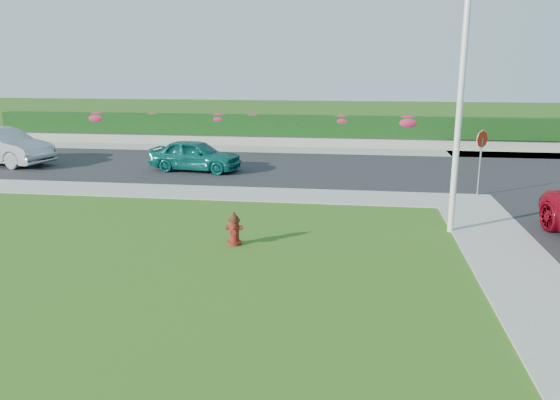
# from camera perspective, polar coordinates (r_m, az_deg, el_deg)

# --- Properties ---
(ground) EXTENTS (120.00, 120.00, 0.00)m
(ground) POSITION_cam_1_polar(r_m,az_deg,el_deg) (10.63, -11.57, -10.68)
(ground) COLOR black
(ground) RESTS_ON ground
(street_far) EXTENTS (26.00, 8.00, 0.04)m
(street_far) POSITION_cam_1_polar(r_m,az_deg,el_deg) (24.94, -11.78, 3.60)
(street_far) COLOR black
(street_far) RESTS_ON ground
(sidewalk_far) EXTENTS (24.00, 2.00, 0.04)m
(sidewalk_far) POSITION_cam_1_polar(r_m,az_deg,el_deg) (20.83, -18.98, 1.11)
(sidewalk_far) COLOR gray
(sidewalk_far) RESTS_ON ground
(curb_corner) EXTENTS (2.00, 2.00, 0.04)m
(curb_corner) POSITION_cam_1_polar(r_m,az_deg,el_deg) (18.94, 18.79, -0.11)
(curb_corner) COLOR gray
(curb_corner) RESTS_ON ground
(sidewalk_beyond) EXTENTS (34.00, 2.00, 0.04)m
(sidewalk_beyond) POSITION_cam_1_polar(r_m,az_deg,el_deg) (28.75, -0.84, 5.24)
(sidewalk_beyond) COLOR gray
(sidewalk_beyond) RESTS_ON ground
(retaining_wall) EXTENTS (34.00, 0.40, 0.60)m
(retaining_wall) POSITION_cam_1_polar(r_m,az_deg,el_deg) (30.17, -0.40, 6.20)
(retaining_wall) COLOR gray
(retaining_wall) RESTS_ON ground
(hedge) EXTENTS (32.00, 0.90, 1.10)m
(hedge) POSITION_cam_1_polar(r_m,az_deg,el_deg) (30.17, -0.37, 7.82)
(hedge) COLOR black
(hedge) RESTS_ON retaining_wall
(fire_hydrant) EXTENTS (0.43, 0.40, 0.83)m
(fire_hydrant) POSITION_cam_1_polar(r_m,az_deg,el_deg) (13.64, -4.82, -3.08)
(fire_hydrant) COLOR #50130C
(fire_hydrant) RESTS_ON ground
(sedan_teal) EXTENTS (4.01, 2.02, 1.31)m
(sedan_teal) POSITION_cam_1_polar(r_m,az_deg,el_deg) (23.18, -8.84, 4.65)
(sedan_teal) COLOR #0B5751
(sedan_teal) RESTS_ON street_far
(sedan_silver) EXTENTS (5.09, 2.86, 1.59)m
(sedan_silver) POSITION_cam_1_polar(r_m,az_deg,el_deg) (27.32, -27.06, 4.98)
(sedan_silver) COLOR #979A9E
(sedan_silver) RESTS_ON street_far
(utility_pole) EXTENTS (0.16, 0.16, 6.12)m
(utility_pole) POSITION_cam_1_polar(r_m,az_deg,el_deg) (14.88, 18.19, 8.18)
(utility_pole) COLOR silver
(utility_pole) RESTS_ON ground
(stop_sign) EXTENTS (0.46, 0.43, 2.27)m
(stop_sign) POSITION_cam_1_polar(r_m,az_deg,el_deg) (19.57, 20.30, 5.12)
(stop_sign) COLOR slate
(stop_sign) RESTS_ON ground
(flower_clump_a) EXTENTS (1.39, 0.89, 0.69)m
(flower_clump_a) POSITION_cam_1_polar(r_m,az_deg,el_deg) (33.15, -18.45, 8.15)
(flower_clump_a) COLOR #C3213D
(flower_clump_a) RESTS_ON hedge
(flower_clump_b) EXTENTS (1.08, 0.69, 0.54)m
(flower_clump_b) POSITION_cam_1_polar(r_m,az_deg,el_deg) (31.83, -13.11, 8.39)
(flower_clump_b) COLOR #C3213D
(flower_clump_b) RESTS_ON hedge
(flower_clump_c) EXTENTS (1.21, 0.78, 0.60)m
(flower_clump_c) POSITION_cam_1_polar(r_m,az_deg,el_deg) (30.67, -6.37, 8.42)
(flower_clump_c) COLOR #C3213D
(flower_clump_c) RESTS_ON hedge
(flower_clump_d) EXTENTS (1.07, 0.69, 0.54)m
(flower_clump_d) POSITION_cam_1_polar(r_m,az_deg,el_deg) (30.25, -2.86, 8.46)
(flower_clump_d) COLOR #C3213D
(flower_clump_d) RESTS_ON hedge
(flower_clump_e) EXTENTS (1.22, 0.78, 0.61)m
(flower_clump_e) POSITION_cam_1_polar(r_m,az_deg,el_deg) (29.73, 6.48, 8.24)
(flower_clump_e) COLOR #C3213D
(flower_clump_e) RESTS_ON hedge
(flower_clump_f) EXTENTS (1.43, 0.92, 0.72)m
(flower_clump_f) POSITION_cam_1_polar(r_m,az_deg,el_deg) (29.83, 13.19, 7.90)
(flower_clump_f) COLOR #C3213D
(flower_clump_f) RESTS_ON hedge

